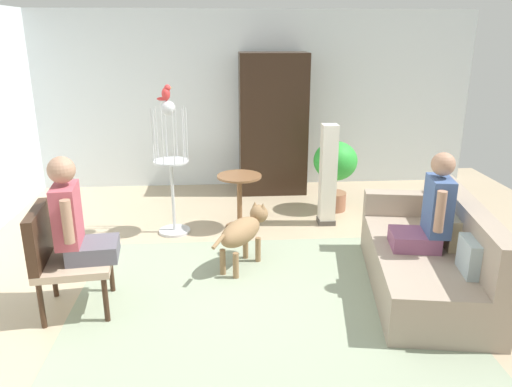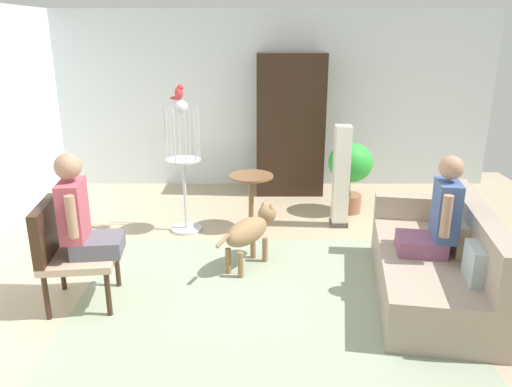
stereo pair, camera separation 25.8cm
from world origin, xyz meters
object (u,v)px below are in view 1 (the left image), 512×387
Objects in this scene: person_on_couch at (431,211)px; parrot at (166,93)px; person_on_armchair at (75,219)px; couch at (430,258)px; armchair at (59,252)px; potted_plant at (335,166)px; dog at (243,231)px; armoire_cabinet at (273,124)px; bird_cage_stand at (171,169)px; column_lamp at (328,176)px; round_end_table at (240,196)px.

parrot is (-2.36, 1.51, 0.85)m from person_on_couch.
parrot is at bearing 69.62° from person_on_armchair.
couch is 2.30× the size of person_on_armchair.
person_on_armchair reaches higher than armchair.
person_on_couch is at bearing -80.86° from potted_plant.
armoire_cabinet reaches higher than dog.
couch is 1.74m from dog.
bird_cage_stand reaches higher than column_lamp.
dog is 0.86× the size of potted_plant.
armchair is 1.69m from dog.
column_lamp is (-0.59, 1.63, 0.31)m from couch.
person_on_armchair is at bearing 6.52° from armchair.
bird_cage_stand is (-0.76, 0.93, 0.38)m from dog.
potted_plant is (1.25, 1.56, 0.21)m from dog.
person_on_armchair is (0.15, 0.02, 0.27)m from armchair.
person_on_couch is at bearing -72.01° from column_lamp.
parrot is 2.08m from column_lamp.
parrot reaches higher than round_end_table.
armoire_cabinet is at bearing 110.30° from couch.
couch is 3.06m from person_on_armchair.
parrot reaches higher than person_on_couch.
dog is (-0.00, -0.99, -0.03)m from round_end_table.
armoire_cabinet is at bearing 56.85° from armchair.
person_on_couch is 0.71× the size of column_lamp.
parrot is (-0.01, -0.00, 0.84)m from bird_cage_stand.
parrot is (-0.77, 0.93, 1.22)m from dog.
column_lamp is at bearing 109.95° from couch.
dog is (1.37, 0.69, -0.42)m from person_on_armchair.
person_on_armchair is (-2.97, -0.11, 0.05)m from person_on_couch.
parrot reaches higher than dog.
potted_plant is (2.77, 2.27, 0.06)m from armchair.
dog is at bearing 161.35° from couch.
person_on_couch is 2.79m from bird_cage_stand.
round_end_table is at bearing 89.89° from dog.
potted_plant is at bearing 100.66° from couch.
person_on_armchair is 3.68m from armoire_cabinet.
couch is 3.04× the size of round_end_table.
bird_cage_stand reaches higher than potted_plant.
armchair is 1.04× the size of person_on_armchair.
potted_plant is 0.52m from column_lamp.
armoire_cabinet is (-0.52, 1.37, 0.38)m from column_lamp.
person_on_couch is 3.22m from armoire_cabinet.
column_lamp is at bearing 4.68° from bird_cage_stand.
bird_cage_stand reaches higher than dog.
column_lamp is (2.43, 1.77, -0.20)m from person_on_armchair.
bird_cage_stand is 1.67× the size of potted_plant.
person_on_armchair is at bearing -153.25° from dog.
person_on_couch is 5.04× the size of parrot.
armchair is 0.74× the size of column_lamp.
round_end_table is (-1.59, 1.58, -0.34)m from person_on_couch.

